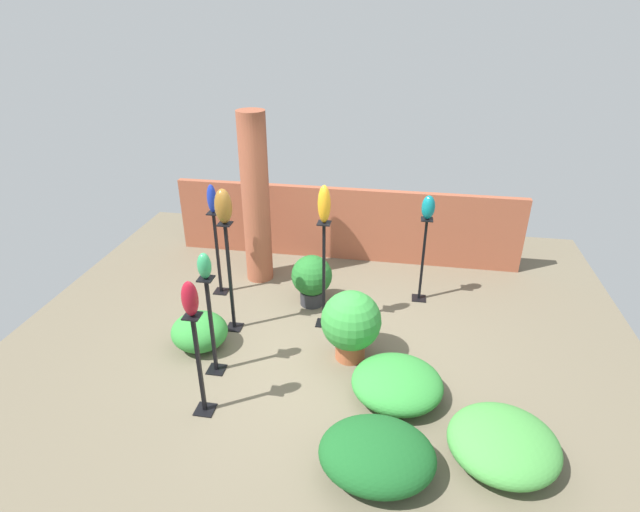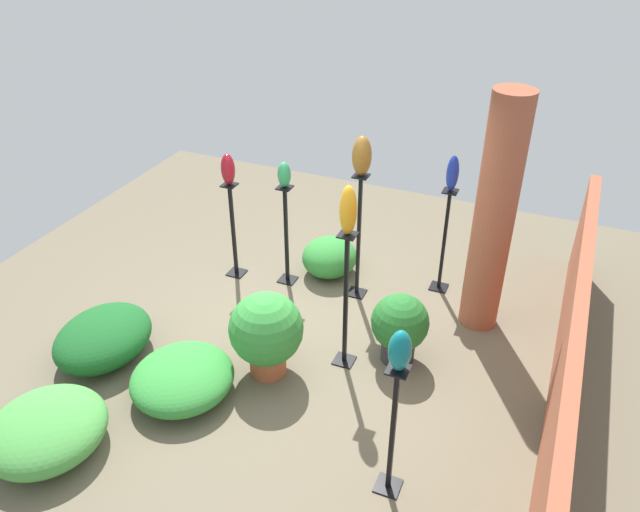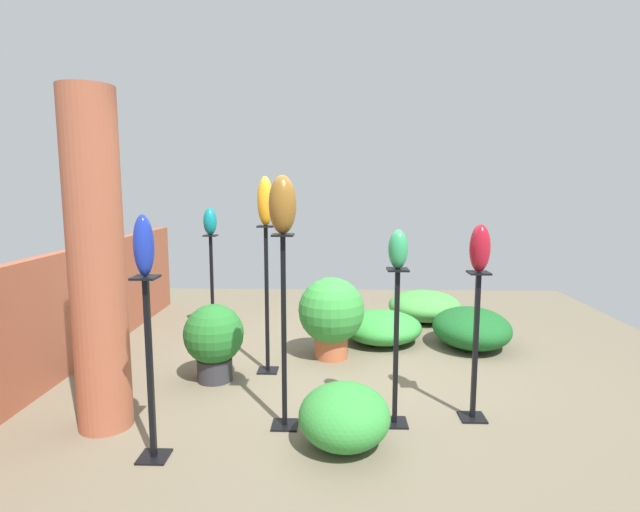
# 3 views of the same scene
# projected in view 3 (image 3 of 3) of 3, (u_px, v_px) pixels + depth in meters

# --- Properties ---
(ground_plane) EXTENTS (8.00, 8.00, 0.00)m
(ground_plane) POSITION_uv_depth(u_px,v_px,m) (329.00, 371.00, 5.02)
(ground_plane) COLOR #6B604C
(brick_wall_back) EXTENTS (5.60, 0.12, 1.22)m
(brick_wall_back) POSITION_uv_depth(u_px,v_px,m) (71.00, 310.00, 5.02)
(brick_wall_back) COLOR #9E5138
(brick_wall_back) RESTS_ON ground
(brick_pillar) EXTENTS (0.40, 0.40, 2.55)m
(brick_pillar) POSITION_uv_depth(u_px,v_px,m) (97.00, 264.00, 3.70)
(brick_pillar) COLOR #9E5138
(brick_pillar) RESTS_ON ground
(pedestal_ruby) EXTENTS (0.20, 0.20, 1.19)m
(pedestal_ruby) POSITION_uv_depth(u_px,v_px,m) (475.00, 353.00, 3.93)
(pedestal_ruby) COLOR black
(pedestal_ruby) RESTS_ON ground
(pedestal_jade) EXTENTS (0.20, 0.20, 1.23)m
(pedestal_jade) POSITION_uv_depth(u_px,v_px,m) (396.00, 354.00, 3.83)
(pedestal_jade) COLOR black
(pedestal_jade) RESTS_ON ground
(pedestal_bronze) EXTENTS (0.20, 0.20, 1.50)m
(pedestal_bronze) POSITION_uv_depth(u_px,v_px,m) (284.00, 340.00, 3.78)
(pedestal_bronze) COLOR black
(pedestal_bronze) RESTS_ON ground
(pedestal_amber) EXTENTS (0.20, 0.20, 1.47)m
(pedestal_amber) POSITION_uv_depth(u_px,v_px,m) (267.00, 305.00, 4.92)
(pedestal_amber) COLOR black
(pedestal_amber) RESTS_ON ground
(pedestal_teal) EXTENTS (0.20, 0.20, 1.25)m
(pedestal_teal) POSITION_uv_depth(u_px,v_px,m) (212.00, 289.00, 6.21)
(pedestal_teal) COLOR black
(pedestal_teal) RESTS_ON ground
(pedestal_cobalt) EXTENTS (0.20, 0.20, 1.27)m
(pedestal_cobalt) POSITION_uv_depth(u_px,v_px,m) (150.00, 377.00, 3.34)
(pedestal_cobalt) COLOR black
(pedestal_cobalt) RESTS_ON ground
(art_vase_ruby) EXTENTS (0.16, 0.16, 0.37)m
(art_vase_ruby) POSITION_uv_depth(u_px,v_px,m) (480.00, 248.00, 3.81)
(art_vase_ruby) COLOR maroon
(art_vase_ruby) RESTS_ON pedestal_ruby
(art_vase_jade) EXTENTS (0.15, 0.15, 0.29)m
(art_vase_jade) POSITION_uv_depth(u_px,v_px,m) (398.00, 249.00, 3.72)
(art_vase_jade) COLOR #2D9356
(art_vase_jade) RESTS_ON pedestal_jade
(art_vase_bronze) EXTENTS (0.21, 0.20, 0.43)m
(art_vase_bronze) POSITION_uv_depth(u_px,v_px,m) (283.00, 205.00, 3.64)
(art_vase_bronze) COLOR brown
(art_vase_bronze) RESTS_ON pedestal_bronze
(art_vase_amber) EXTENTS (0.16, 0.16, 0.47)m
(art_vase_amber) POSITION_uv_depth(u_px,v_px,m) (265.00, 201.00, 4.78)
(art_vase_amber) COLOR orange
(art_vase_amber) RESTS_ON pedestal_amber
(art_vase_teal) EXTENTS (0.18, 0.16, 0.33)m
(art_vase_teal) POSITION_uv_depth(u_px,v_px,m) (210.00, 221.00, 6.09)
(art_vase_teal) COLOR #0F727A
(art_vase_teal) RESTS_ON pedestal_teal
(art_vase_cobalt) EXTENTS (0.13, 0.13, 0.40)m
(art_vase_cobalt) POSITION_uv_depth(u_px,v_px,m) (144.00, 246.00, 3.21)
(art_vase_cobalt) COLOR #192D9E
(art_vase_cobalt) RESTS_ON pedestal_cobalt
(potted_plant_back_center) EXTENTS (0.71, 0.71, 0.88)m
(potted_plant_back_center) POSITION_uv_depth(u_px,v_px,m) (331.00, 313.00, 5.35)
(potted_plant_back_center) COLOR #B25B38
(potted_plant_back_center) RESTS_ON ground
(potted_plant_mid_right) EXTENTS (0.57, 0.57, 0.74)m
(potted_plant_mid_right) POSITION_uv_depth(u_px,v_px,m) (214.00, 338.00, 4.73)
(potted_plant_mid_right) COLOR #2D2D33
(potted_plant_mid_right) RESTS_ON ground
(foliage_bed_east) EXTENTS (0.69, 0.66, 0.45)m
(foliage_bed_east) POSITION_uv_depth(u_px,v_px,m) (344.00, 416.00, 3.55)
(foliage_bed_east) COLOR #338C38
(foliage_bed_east) RESTS_ON ground
(foliage_bed_west) EXTENTS (1.02, 0.99, 0.41)m
(foliage_bed_west) POSITION_uv_depth(u_px,v_px,m) (424.00, 306.00, 6.90)
(foliage_bed_west) COLOR #479942
(foliage_bed_west) RESTS_ON ground
(foliage_bed_center) EXTENTS (0.99, 0.95, 0.36)m
(foliage_bed_center) POSITION_uv_depth(u_px,v_px,m) (381.00, 327.00, 5.95)
(foliage_bed_center) COLOR #338C38
(foliage_bed_center) RESTS_ON ground
(foliage_bed_rear) EXTENTS (1.06, 0.88, 0.44)m
(foliage_bed_rear) POSITION_uv_depth(u_px,v_px,m) (472.00, 328.00, 5.76)
(foliage_bed_rear) COLOR #195923
(foliage_bed_rear) RESTS_ON ground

